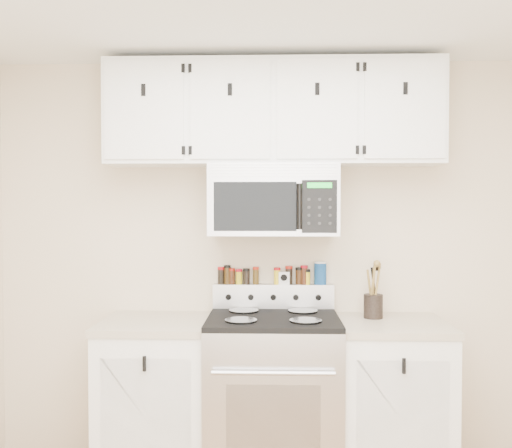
# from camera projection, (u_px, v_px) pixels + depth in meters

# --- Properties ---
(back_wall) EXTENTS (3.50, 0.01, 2.50)m
(back_wall) POSITION_uv_depth(u_px,v_px,m) (273.00, 260.00, 3.63)
(back_wall) COLOR beige
(back_wall) RESTS_ON floor
(range) EXTENTS (0.76, 0.65, 1.10)m
(range) POSITION_uv_depth(u_px,v_px,m) (273.00, 395.00, 3.33)
(range) COLOR #B7B7BA
(range) RESTS_ON floor
(base_cabinet_left) EXTENTS (0.64, 0.62, 0.92)m
(base_cabinet_left) POSITION_uv_depth(u_px,v_px,m) (157.00, 397.00, 3.37)
(base_cabinet_left) COLOR white
(base_cabinet_left) RESTS_ON floor
(base_cabinet_right) EXTENTS (0.64, 0.62, 0.92)m
(base_cabinet_right) POSITION_uv_depth(u_px,v_px,m) (391.00, 399.00, 3.33)
(base_cabinet_right) COLOR white
(base_cabinet_right) RESTS_ON floor
(microwave) EXTENTS (0.76, 0.44, 0.42)m
(microwave) POSITION_uv_depth(u_px,v_px,m) (273.00, 200.00, 3.42)
(microwave) COLOR #9E9EA3
(microwave) RESTS_ON back_wall
(upper_cabinets) EXTENTS (2.00, 0.35, 0.62)m
(upper_cabinets) POSITION_uv_depth(u_px,v_px,m) (273.00, 114.00, 3.43)
(upper_cabinets) COLOR white
(upper_cabinets) RESTS_ON back_wall
(utensil_crock) EXTENTS (0.11, 0.11, 0.33)m
(utensil_crock) POSITION_uv_depth(u_px,v_px,m) (373.00, 304.00, 3.42)
(utensil_crock) COLOR black
(utensil_crock) RESTS_ON base_cabinet_right
(kitchen_timer) EXTENTS (0.07, 0.06, 0.08)m
(kitchen_timer) POSITION_uv_depth(u_px,v_px,m) (284.00, 278.00, 3.59)
(kitchen_timer) COLOR white
(kitchen_timer) RESTS_ON range
(salt_canister) EXTENTS (0.08, 0.08, 0.14)m
(salt_canister) POSITION_uv_depth(u_px,v_px,m) (320.00, 273.00, 3.58)
(salt_canister) COLOR navy
(salt_canister) RESTS_ON range
(spice_jar_0) EXTENTS (0.04, 0.04, 0.11)m
(spice_jar_0) POSITION_uv_depth(u_px,v_px,m) (221.00, 275.00, 3.60)
(spice_jar_0) COLOR black
(spice_jar_0) RESTS_ON range
(spice_jar_1) EXTENTS (0.04, 0.04, 0.12)m
(spice_jar_1) POSITION_uv_depth(u_px,v_px,m) (227.00, 274.00, 3.60)
(spice_jar_1) COLOR #39250D
(spice_jar_1) RESTS_ON range
(spice_jar_2) EXTENTS (0.04, 0.04, 0.10)m
(spice_jar_2) POSITION_uv_depth(u_px,v_px,m) (232.00, 276.00, 3.60)
(spice_jar_2) COLOR #3A1C0E
(spice_jar_2) RESTS_ON range
(spice_jar_3) EXTENTS (0.04, 0.04, 0.09)m
(spice_jar_3) POSITION_uv_depth(u_px,v_px,m) (239.00, 276.00, 3.60)
(spice_jar_3) COLOR gold
(spice_jar_3) RESTS_ON range
(spice_jar_4) EXTENTS (0.04, 0.04, 0.10)m
(spice_jar_4) POSITION_uv_depth(u_px,v_px,m) (246.00, 276.00, 3.60)
(spice_jar_4) COLOR black
(spice_jar_4) RESTS_ON range
(spice_jar_5) EXTENTS (0.04, 0.04, 0.11)m
(spice_jar_5) POSITION_uv_depth(u_px,v_px,m) (256.00, 275.00, 3.60)
(spice_jar_5) COLOR #463310
(spice_jar_5) RESTS_ON range
(spice_jar_6) EXTENTS (0.04, 0.04, 0.10)m
(spice_jar_6) POSITION_uv_depth(u_px,v_px,m) (277.00, 276.00, 3.59)
(spice_jar_6) COLOR yellow
(spice_jar_6) RESTS_ON range
(spice_jar_7) EXTENTS (0.05, 0.05, 0.11)m
(spice_jar_7) POSITION_uv_depth(u_px,v_px,m) (289.00, 275.00, 3.59)
(spice_jar_7) COLOR black
(spice_jar_7) RESTS_ON range
(spice_jar_8) EXTENTS (0.05, 0.05, 0.11)m
(spice_jar_8) POSITION_uv_depth(u_px,v_px,m) (299.00, 276.00, 3.59)
(spice_jar_8) COLOR #381F0D
(spice_jar_8) RESTS_ON range
(spice_jar_9) EXTENTS (0.05, 0.05, 0.12)m
(spice_jar_9) POSITION_uv_depth(u_px,v_px,m) (304.00, 275.00, 3.59)
(spice_jar_9) COLOR #421F0F
(spice_jar_9) RESTS_ON range
(spice_jar_10) EXTENTS (0.04, 0.04, 0.09)m
(spice_jar_10) POSITION_uv_depth(u_px,v_px,m) (307.00, 277.00, 3.59)
(spice_jar_10) COLOR yellow
(spice_jar_10) RESTS_ON range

